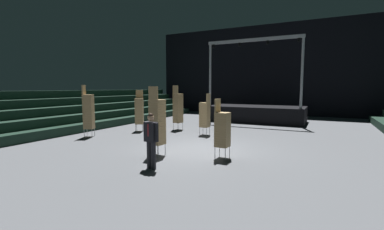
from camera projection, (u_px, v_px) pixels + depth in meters
ground_plane at (201, 149)px, 10.70m from camera, size 22.00×30.00×0.10m
arena_end_wall at (272, 70)px, 23.61m from camera, size 22.00×0.30×8.00m
bleacher_bank_left at (67, 110)px, 15.55m from camera, size 3.75×24.00×2.25m
stage_riser at (256, 113)px, 19.02m from camera, size 6.61×3.13×5.65m
man_with_tie at (151, 138)px, 7.87m from camera, size 0.57×0.30×1.68m
chair_stack_front_left at (88, 111)px, 13.05m from camera, size 0.59×0.59×2.56m
chair_stack_front_right at (205, 114)px, 13.59m from camera, size 0.45×0.45×2.14m
chair_stack_mid_left at (178, 108)px, 15.30m from camera, size 0.54×0.54×2.56m
chair_stack_mid_right at (157, 121)px, 9.41m from camera, size 0.49×0.49×2.48m
chair_stack_mid_centre at (139, 111)px, 14.77m from camera, size 0.60×0.60×2.31m
chair_stack_rear_left at (222, 129)px, 9.07m from camera, size 0.46×0.46×2.05m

